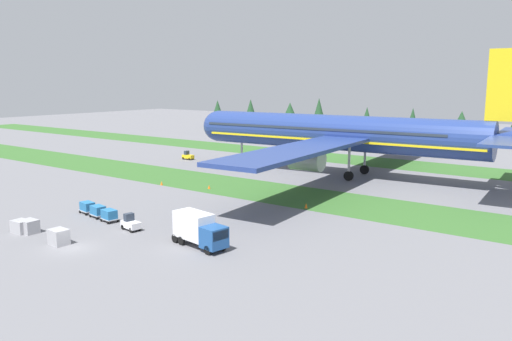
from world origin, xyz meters
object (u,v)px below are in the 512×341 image
at_px(cargo_dolly_third, 87,207).
at_px(baggage_tug, 131,223).
at_px(cargo_dolly_second, 98,211).
at_px(pushback_tractor, 188,156).
at_px(ground_crew_loader, 212,229).
at_px(uld_container_2, 59,237).
at_px(taxiway_marker_0, 306,206).
at_px(catering_truck, 199,229).
at_px(taxiway_marker_2, 209,187).
at_px(taxiway_marker_1, 162,183).
at_px(airliner, 346,133).
at_px(cargo_dolly_lead, 109,215).
at_px(ground_crew_marshaller, 176,230).
at_px(uld_container_1, 29,226).
at_px(uld_container_0, 21,226).

bearing_deg(cargo_dolly_third, baggage_tug, 90.00).
distance_m(cargo_dolly_second, pushback_tractor, 49.88).
distance_m(cargo_dolly_third, ground_crew_loader, 20.31).
bearing_deg(uld_container_2, taxiway_marker_0, 65.82).
distance_m(catering_truck, taxiway_marker_2, 29.77).
bearing_deg(uld_container_2, cargo_dolly_second, 121.91).
height_order(ground_crew_loader, taxiway_marker_1, ground_crew_loader).
bearing_deg(taxiway_marker_1, uld_container_2, -63.06).
xyz_separation_m(ground_crew_loader, taxiway_marker_2, (-17.66, 19.54, -0.62)).
distance_m(airliner, cargo_dolly_second, 47.76).
bearing_deg(taxiway_marker_1, cargo_dolly_third, -72.68).
distance_m(cargo_dolly_lead, taxiway_marker_2, 22.63).
bearing_deg(ground_crew_marshaller, uld_container_1, 16.22).
xyz_separation_m(airliner, taxiway_marker_0, (6.64, -25.39, -7.66)).
height_order(cargo_dolly_second, taxiway_marker_1, cargo_dolly_second).
height_order(cargo_dolly_third, ground_crew_marshaller, ground_crew_marshaller).
height_order(uld_container_0, taxiway_marker_2, uld_container_0).
xyz_separation_m(baggage_tug, pushback_tractor, (-33.09, 44.25, 0.00)).
distance_m(airliner, uld_container_0, 57.28).
xyz_separation_m(cargo_dolly_lead, uld_container_0, (-4.42, -9.05, -0.17)).
xyz_separation_m(baggage_tug, ground_crew_marshaller, (6.69, 0.85, 0.13)).
bearing_deg(uld_container_2, cargo_dolly_third, 131.46).
relative_size(baggage_tug, catering_truck, 0.38).
bearing_deg(cargo_dolly_second, ground_crew_loader, 106.89).
bearing_deg(uld_container_0, taxiway_marker_2, 87.72).
bearing_deg(catering_truck, cargo_dolly_second, -84.17).
height_order(uld_container_1, taxiway_marker_2, uld_container_1).
relative_size(cargo_dolly_second, uld_container_0, 1.20).
xyz_separation_m(cargo_dolly_third, taxiway_marker_2, (2.56, 21.49, -0.59)).
height_order(uld_container_1, taxiway_marker_1, uld_container_1).
bearing_deg(pushback_tractor, airliner, 90.00).
bearing_deg(taxiway_marker_2, pushback_tractor, 139.84).
xyz_separation_m(airliner, cargo_dolly_second, (-12.53, -45.54, -7.08)).
relative_size(cargo_dolly_third, taxiway_marker_1, 3.55).
height_order(airliner, taxiway_marker_0, airliner).
height_order(baggage_tug, ground_crew_loader, baggage_tug).
xyz_separation_m(catering_truck, taxiway_marker_2, (-18.89, 22.96, -1.62)).
distance_m(uld_container_1, uld_container_2, 6.62).
distance_m(ground_crew_marshaller, taxiway_marker_0, 21.08).
xyz_separation_m(cargo_dolly_lead, uld_container_2, (3.02, -8.99, -0.07)).
distance_m(ground_crew_marshaller, taxiway_marker_2, 26.81).
relative_size(ground_crew_loader, uld_container_2, 0.87).
bearing_deg(uld_container_2, baggage_tug, 76.66).
height_order(cargo_dolly_second, uld_container_0, cargo_dolly_second).
bearing_deg(taxiway_marker_1, pushback_tractor, 124.94).
bearing_deg(uld_container_1, taxiway_marker_0, 55.69).
xyz_separation_m(ground_crew_marshaller, taxiway_marker_0, (4.66, 20.54, -0.60)).
relative_size(airliner, ground_crew_marshaller, 45.80).
bearing_deg(cargo_dolly_third, catering_truck, 95.10).
distance_m(cargo_dolly_lead, cargo_dolly_third, 5.80).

